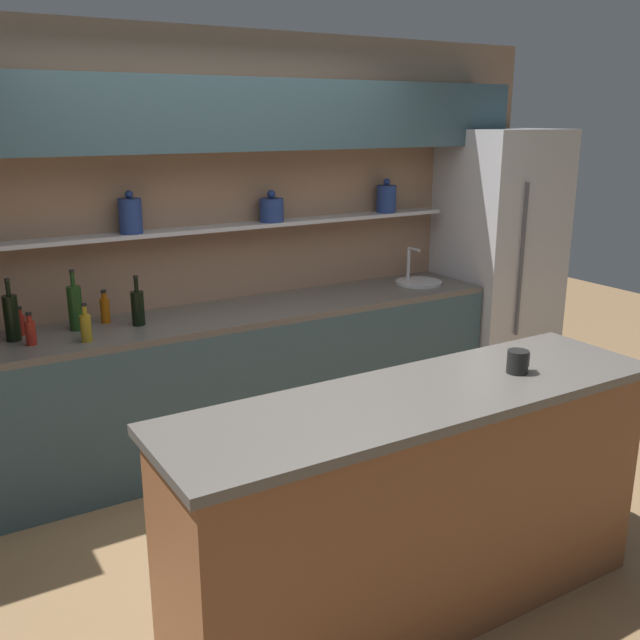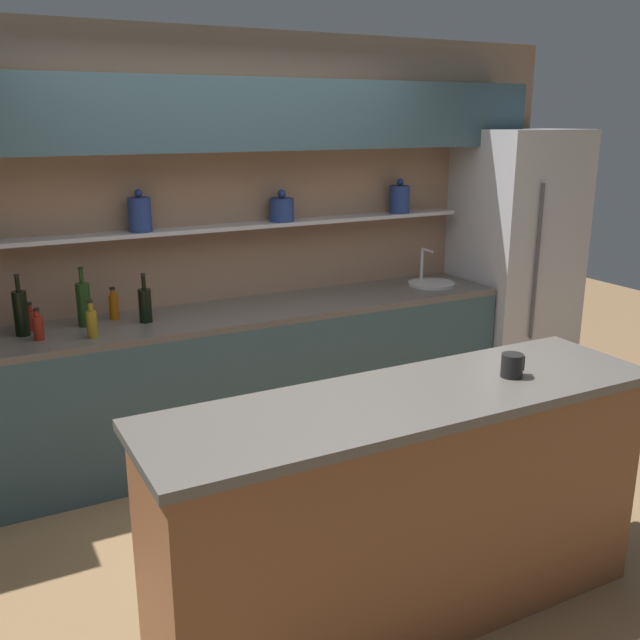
{
  "view_description": "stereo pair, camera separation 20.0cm",
  "coord_description": "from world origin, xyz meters",
  "px_view_note": "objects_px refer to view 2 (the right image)",
  "views": [
    {
      "loc": [
        -1.72,
        -2.67,
        2.08
      ],
      "look_at": [
        0.09,
        0.31,
        1.08
      ],
      "focal_mm": 40.0,
      "sensor_mm": 36.0,
      "label": 1
    },
    {
      "loc": [
        -1.54,
        -2.77,
        2.08
      ],
      "look_at": [
        0.09,
        0.31,
        1.08
      ],
      "focal_mm": 40.0,
      "sensor_mm": 36.0,
      "label": 2
    }
  ],
  "objects_px": {
    "refrigerator": "(514,266)",
    "bottle_oil_5": "(92,323)",
    "bottle_wine_9": "(84,304)",
    "bottle_sauce_8": "(114,306)",
    "bottle_wine_2": "(145,305)",
    "bottle_wine_4": "(21,312)",
    "coffee_mug": "(512,365)",
    "bottle_sauce_7": "(30,319)",
    "bottle_sauce_6": "(38,327)",
    "sink_fixture": "(431,282)"
  },
  "relations": [
    {
      "from": "bottle_sauce_8",
      "to": "bottle_wine_2",
      "type": "bearing_deg",
      "value": -43.99
    },
    {
      "from": "bottle_wine_4",
      "to": "bottle_sauce_8",
      "type": "relative_size",
      "value": 1.75
    },
    {
      "from": "bottle_sauce_6",
      "to": "bottle_sauce_7",
      "type": "distance_m",
      "value": 0.22
    },
    {
      "from": "coffee_mug",
      "to": "bottle_wine_9",
      "type": "bearing_deg",
      "value": 125.06
    },
    {
      "from": "bottle_wine_4",
      "to": "coffee_mug",
      "type": "distance_m",
      "value": 2.61
    },
    {
      "from": "bottle_sauce_7",
      "to": "bottle_sauce_8",
      "type": "height_order",
      "value": "bottle_sauce_8"
    },
    {
      "from": "bottle_wine_4",
      "to": "bottle_oil_5",
      "type": "height_order",
      "value": "bottle_wine_4"
    },
    {
      "from": "refrigerator",
      "to": "bottle_sauce_8",
      "type": "xyz_separation_m",
      "value": [
        -2.93,
        0.19,
        0.01
      ]
    },
    {
      "from": "sink_fixture",
      "to": "coffee_mug",
      "type": "xyz_separation_m",
      "value": [
        -0.99,
        -1.9,
        0.13
      ]
    },
    {
      "from": "bottle_sauce_8",
      "to": "bottle_sauce_7",
      "type": "bearing_deg",
      "value": 179.91
    },
    {
      "from": "bottle_sauce_6",
      "to": "sink_fixture",
      "type": "bearing_deg",
      "value": 1.64
    },
    {
      "from": "bottle_sauce_6",
      "to": "bottle_sauce_7",
      "type": "bearing_deg",
      "value": 93.93
    },
    {
      "from": "coffee_mug",
      "to": "bottle_sauce_7",
      "type": "bearing_deg",
      "value": 129.38
    },
    {
      "from": "bottle_wine_4",
      "to": "bottle_wine_9",
      "type": "distance_m",
      "value": 0.34
    },
    {
      "from": "bottle_wine_2",
      "to": "bottle_sauce_8",
      "type": "xyz_separation_m",
      "value": [
        -0.15,
        0.15,
        -0.02
      ]
    },
    {
      "from": "bottle_wine_9",
      "to": "coffee_mug",
      "type": "xyz_separation_m",
      "value": [
        1.39,
        -1.98,
        0.02
      ]
    },
    {
      "from": "bottle_wine_2",
      "to": "bottle_wine_4",
      "type": "distance_m",
      "value": 0.67
    },
    {
      "from": "bottle_wine_4",
      "to": "bottle_sauce_7",
      "type": "xyz_separation_m",
      "value": [
        0.05,
        0.09,
        -0.07
      ]
    },
    {
      "from": "bottle_wine_9",
      "to": "bottle_sauce_8",
      "type": "bearing_deg",
      "value": 18.59
    },
    {
      "from": "sink_fixture",
      "to": "bottle_sauce_7",
      "type": "bearing_deg",
      "value": 176.89
    },
    {
      "from": "refrigerator",
      "to": "bottle_sauce_8",
      "type": "bearing_deg",
      "value": 176.25
    },
    {
      "from": "bottle_wine_4",
      "to": "bottle_wine_9",
      "type": "height_order",
      "value": "bottle_wine_9"
    },
    {
      "from": "bottle_wine_2",
      "to": "bottle_sauce_8",
      "type": "bearing_deg",
      "value": 136.01
    },
    {
      "from": "bottle_sauce_8",
      "to": "coffee_mug",
      "type": "xyz_separation_m",
      "value": [
        1.21,
        -2.04,
        0.07
      ]
    },
    {
      "from": "bottle_oil_5",
      "to": "bottle_wine_9",
      "type": "height_order",
      "value": "bottle_wine_9"
    },
    {
      "from": "bottle_oil_5",
      "to": "bottle_sauce_6",
      "type": "bearing_deg",
      "value": 160.98
    },
    {
      "from": "bottle_oil_5",
      "to": "bottle_sauce_6",
      "type": "relative_size",
      "value": 1.2
    },
    {
      "from": "bottle_sauce_7",
      "to": "bottle_wine_9",
      "type": "xyz_separation_m",
      "value": [
        0.29,
        -0.06,
        0.07
      ]
    },
    {
      "from": "sink_fixture",
      "to": "bottle_wine_2",
      "type": "distance_m",
      "value": 2.05
    },
    {
      "from": "sink_fixture",
      "to": "bottle_sauce_8",
      "type": "xyz_separation_m",
      "value": [
        -2.2,
        0.14,
        0.06
      ]
    },
    {
      "from": "bottle_sauce_6",
      "to": "bottle_oil_5",
      "type": "bearing_deg",
      "value": -19.02
    },
    {
      "from": "bottle_wine_4",
      "to": "bottle_sauce_6",
      "type": "bearing_deg",
      "value": -62.21
    },
    {
      "from": "bottle_wine_4",
      "to": "sink_fixture",
      "type": "bearing_deg",
      "value": -1.11
    },
    {
      "from": "bottle_wine_2",
      "to": "bottle_oil_5",
      "type": "relative_size",
      "value": 1.38
    },
    {
      "from": "bottle_sauce_6",
      "to": "bottle_sauce_7",
      "type": "height_order",
      "value": "bottle_sauce_6"
    },
    {
      "from": "bottle_oil_5",
      "to": "bottle_wine_9",
      "type": "xyz_separation_m",
      "value": [
        0.01,
        0.25,
        0.05
      ]
    },
    {
      "from": "refrigerator",
      "to": "bottle_oil_5",
      "type": "bearing_deg",
      "value": -177.82
    },
    {
      "from": "bottle_sauce_7",
      "to": "bottle_wine_9",
      "type": "distance_m",
      "value": 0.3
    },
    {
      "from": "bottle_wine_2",
      "to": "bottle_wine_9",
      "type": "distance_m",
      "value": 0.34
    },
    {
      "from": "bottle_wine_4",
      "to": "bottle_sauce_7",
      "type": "distance_m",
      "value": 0.12
    },
    {
      "from": "bottle_wine_2",
      "to": "bottle_oil_5",
      "type": "xyz_separation_m",
      "value": [
        -0.33,
        -0.17,
        -0.02
      ]
    },
    {
      "from": "bottle_wine_9",
      "to": "bottle_oil_5",
      "type": "bearing_deg",
      "value": -91.51
    },
    {
      "from": "bottle_wine_2",
      "to": "bottle_oil_5",
      "type": "bearing_deg",
      "value": -153.67
    },
    {
      "from": "bottle_sauce_6",
      "to": "bottle_wine_9",
      "type": "bearing_deg",
      "value": 30.63
    },
    {
      "from": "refrigerator",
      "to": "sink_fixture",
      "type": "xyz_separation_m",
      "value": [
        -0.73,
        0.05,
        -0.06
      ]
    },
    {
      "from": "sink_fixture",
      "to": "coffee_mug",
      "type": "distance_m",
      "value": 2.14
    },
    {
      "from": "bottle_sauce_6",
      "to": "bottle_wine_2",
      "type": "bearing_deg",
      "value": 7.11
    },
    {
      "from": "bottle_wine_4",
      "to": "refrigerator",
      "type": "bearing_deg",
      "value": -1.67
    },
    {
      "from": "bottle_wine_4",
      "to": "coffee_mug",
      "type": "bearing_deg",
      "value": -48.44
    },
    {
      "from": "refrigerator",
      "to": "bottle_wine_2",
      "type": "bearing_deg",
      "value": 179.03
    }
  ]
}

